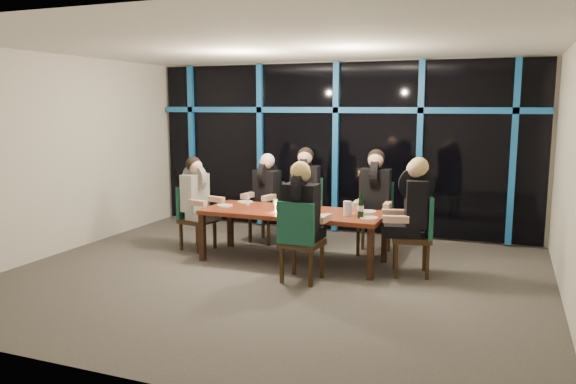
% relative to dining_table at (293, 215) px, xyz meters
% --- Properties ---
extents(room, '(7.04, 7.00, 3.02)m').
position_rel_dining_table_xyz_m(room, '(0.00, -0.80, 1.34)').
color(room, '#524D49').
rests_on(room, ground).
extents(window_wall, '(6.86, 0.43, 2.94)m').
position_rel_dining_table_xyz_m(window_wall, '(0.01, 2.13, 0.87)').
color(window_wall, black).
rests_on(window_wall, ground).
extents(dining_table, '(2.60, 1.00, 0.75)m').
position_rel_dining_table_xyz_m(dining_table, '(0.00, 0.00, 0.00)').
color(dining_table, maroon).
rests_on(dining_table, ground).
extents(chair_far_left, '(0.54, 0.54, 1.00)m').
position_rel_dining_table_xyz_m(chair_far_left, '(-0.82, 1.02, -0.12)').
color(chair_far_left, '#321F10').
rests_on(chair_far_left, ground).
extents(chair_far_mid, '(0.55, 0.55, 1.08)m').
position_rel_dining_table_xyz_m(chair_far_mid, '(-0.19, 1.08, -0.08)').
color(chair_far_mid, '#321F10').
rests_on(chair_far_mid, ground).
extents(chair_far_right, '(0.53, 0.53, 1.09)m').
position_rel_dining_table_xyz_m(chair_far_right, '(0.98, 0.95, -0.08)').
color(chair_far_right, '#321F10').
rests_on(chair_far_right, ground).
extents(chair_end_left, '(0.55, 0.55, 0.99)m').
position_rel_dining_table_xyz_m(chair_end_left, '(-1.72, 0.12, -0.13)').
color(chair_end_left, '#321F10').
rests_on(chair_end_left, ground).
extents(chair_end_right, '(0.60, 0.60, 1.08)m').
position_rel_dining_table_xyz_m(chair_end_right, '(1.78, 0.01, -0.08)').
color(chair_end_right, '#321F10').
rests_on(chair_end_right, ground).
extents(chair_near_mid, '(0.52, 0.52, 1.06)m').
position_rel_dining_table_xyz_m(chair_near_mid, '(0.42, -0.88, -0.09)').
color(chair_near_mid, '#321F10').
rests_on(chair_near_mid, ground).
extents(diner_far_left, '(0.54, 0.66, 0.97)m').
position_rel_dining_table_xyz_m(diner_far_left, '(-0.84, 0.94, 0.27)').
color(diner_far_left, black).
rests_on(diner_far_left, ground).
extents(diner_far_mid, '(0.57, 0.70, 1.05)m').
position_rel_dining_table_xyz_m(diner_far_mid, '(-0.18, 0.98, 0.34)').
color(diner_far_mid, black).
rests_on(diner_far_mid, ground).
extents(diner_far_right, '(0.56, 0.69, 1.06)m').
position_rel_dining_table_xyz_m(diner_far_right, '(0.99, 0.86, 0.35)').
color(diner_far_right, black).
rests_on(diner_far_right, ground).
extents(diner_end_left, '(0.66, 0.55, 0.97)m').
position_rel_dining_table_xyz_m(diner_end_left, '(-1.64, 0.10, 0.27)').
color(diner_end_left, black).
rests_on(diner_end_left, ground).
extents(diner_end_right, '(0.72, 0.61, 1.05)m').
position_rel_dining_table_xyz_m(diner_end_right, '(1.69, -0.01, 0.34)').
color(diner_end_right, black).
rests_on(diner_end_right, ground).
extents(diner_near_mid, '(0.54, 0.67, 1.03)m').
position_rel_dining_table_xyz_m(diner_near_mid, '(0.43, -0.79, 0.33)').
color(diner_near_mid, black).
rests_on(diner_near_mid, ground).
extents(plate_far_left, '(0.24, 0.24, 0.01)m').
position_rel_dining_table_xyz_m(plate_far_left, '(-0.95, 0.39, 0.08)').
color(plate_far_left, white).
rests_on(plate_far_left, dining_table).
extents(plate_far_mid, '(0.24, 0.24, 0.01)m').
position_rel_dining_table_xyz_m(plate_far_mid, '(-0.11, 0.42, 0.08)').
color(plate_far_mid, white).
rests_on(plate_far_mid, dining_table).
extents(plate_far_right, '(0.24, 0.24, 0.01)m').
position_rel_dining_table_xyz_m(plate_far_right, '(1.02, 0.29, 0.08)').
color(plate_far_right, white).
rests_on(plate_far_right, dining_table).
extents(plate_end_left, '(0.24, 0.24, 0.01)m').
position_rel_dining_table_xyz_m(plate_end_left, '(-1.09, -0.02, 0.08)').
color(plate_end_left, white).
rests_on(plate_end_left, dining_table).
extents(plate_end_right, '(0.24, 0.24, 0.01)m').
position_rel_dining_table_xyz_m(plate_end_right, '(1.14, -0.15, 0.08)').
color(plate_end_right, white).
rests_on(plate_end_right, dining_table).
extents(plate_near_mid, '(0.24, 0.24, 0.01)m').
position_rel_dining_table_xyz_m(plate_near_mid, '(0.45, -0.23, 0.08)').
color(plate_near_mid, white).
rests_on(plate_near_mid, dining_table).
extents(wine_bottle, '(0.08, 0.08, 0.37)m').
position_rel_dining_table_xyz_m(wine_bottle, '(1.03, -0.15, 0.21)').
color(wine_bottle, black).
rests_on(wine_bottle, dining_table).
extents(water_pitcher, '(0.13, 0.11, 0.20)m').
position_rel_dining_table_xyz_m(water_pitcher, '(0.83, -0.09, 0.17)').
color(water_pitcher, silver).
rests_on(water_pitcher, dining_table).
extents(tea_light, '(0.05, 0.05, 0.03)m').
position_rel_dining_table_xyz_m(tea_light, '(-0.15, -0.23, 0.08)').
color(tea_light, '#FFAA4C').
rests_on(tea_light, dining_table).
extents(wine_glass_a, '(0.07, 0.07, 0.18)m').
position_rel_dining_table_xyz_m(wine_glass_a, '(-0.21, -0.17, 0.20)').
color(wine_glass_a, silver).
rests_on(wine_glass_a, dining_table).
extents(wine_glass_b, '(0.07, 0.07, 0.18)m').
position_rel_dining_table_xyz_m(wine_glass_b, '(0.09, 0.13, 0.20)').
color(wine_glass_b, silver).
rests_on(wine_glass_b, dining_table).
extents(wine_glass_c, '(0.07, 0.07, 0.18)m').
position_rel_dining_table_xyz_m(wine_glass_c, '(0.38, 0.01, 0.20)').
color(wine_glass_c, silver).
rests_on(wine_glass_c, dining_table).
extents(wine_glass_d, '(0.06, 0.06, 0.16)m').
position_rel_dining_table_xyz_m(wine_glass_d, '(-0.79, 0.15, 0.18)').
color(wine_glass_d, silver).
rests_on(wine_glass_d, dining_table).
extents(wine_glass_e, '(0.06, 0.06, 0.16)m').
position_rel_dining_table_xyz_m(wine_glass_e, '(0.87, 0.11, 0.18)').
color(wine_glass_e, silver).
rests_on(wine_glass_e, dining_table).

